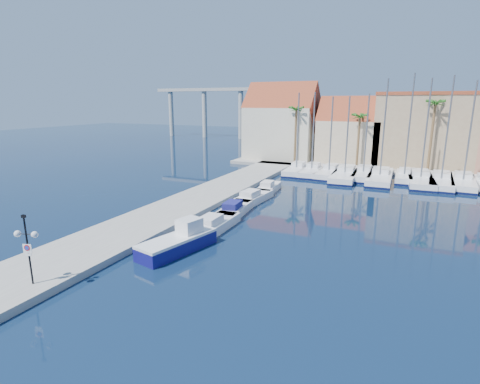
% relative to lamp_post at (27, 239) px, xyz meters
% --- Properties ---
extents(ground, '(260.00, 260.00, 0.00)m').
position_rel_lamp_post_xyz_m(ground, '(7.36, 5.40, -3.19)').
color(ground, black).
rests_on(ground, ground).
extents(quay_west, '(6.00, 77.00, 0.50)m').
position_rel_lamp_post_xyz_m(quay_west, '(-1.64, 18.90, -2.94)').
color(quay_west, gray).
rests_on(quay_west, ground).
extents(shore_north, '(54.00, 16.00, 0.50)m').
position_rel_lamp_post_xyz_m(shore_north, '(17.36, 53.40, -2.94)').
color(shore_north, gray).
rests_on(shore_north, ground).
extents(lamp_post, '(1.35, 0.67, 4.10)m').
position_rel_lamp_post_xyz_m(lamp_post, '(0.00, 0.00, 0.00)').
color(lamp_post, black).
rests_on(lamp_post, quay_west).
extents(fishing_boat, '(3.44, 6.50, 2.17)m').
position_rel_lamp_post_xyz_m(fishing_boat, '(4.19, 8.55, -2.47)').
color(fishing_boat, navy).
rests_on(fishing_boat, ground).
extents(motorboat_west_0, '(2.03, 6.33, 1.40)m').
position_rel_lamp_post_xyz_m(motorboat_west_0, '(4.35, 13.43, -2.69)').
color(motorboat_west_0, white).
rests_on(motorboat_west_0, ground).
extents(motorboat_west_1, '(2.40, 6.10, 1.40)m').
position_rel_lamp_post_xyz_m(motorboat_west_1, '(3.99, 18.30, -2.69)').
color(motorboat_west_1, white).
rests_on(motorboat_west_1, ground).
extents(motorboat_west_2, '(2.54, 6.47, 1.40)m').
position_rel_lamp_post_xyz_m(motorboat_west_2, '(3.81, 23.24, -2.69)').
color(motorboat_west_2, white).
rests_on(motorboat_west_2, ground).
extents(motorboat_west_3, '(2.26, 5.75, 1.40)m').
position_rel_lamp_post_xyz_m(motorboat_west_3, '(3.75, 28.33, -2.69)').
color(motorboat_west_3, white).
rests_on(motorboat_west_3, ground).
extents(sailboat_0, '(2.81, 9.34, 11.79)m').
position_rel_lamp_post_xyz_m(sailboat_0, '(3.53, 41.49, -2.61)').
color(sailboat_0, white).
rests_on(sailboat_0, ground).
extents(sailboat_1, '(2.80, 9.40, 11.86)m').
position_rel_lamp_post_xyz_m(sailboat_1, '(5.84, 41.46, -2.61)').
color(sailboat_1, white).
rests_on(sailboat_1, ground).
extents(sailboat_2, '(2.98, 9.49, 11.24)m').
position_rel_lamp_post_xyz_m(sailboat_2, '(8.46, 41.29, -2.62)').
color(sailboat_2, white).
rests_on(sailboat_2, ground).
extents(sailboat_3, '(3.64, 12.02, 11.28)m').
position_rel_lamp_post_xyz_m(sailboat_3, '(10.76, 40.68, -2.64)').
color(sailboat_3, white).
rests_on(sailboat_3, ground).
extents(sailboat_4, '(2.60, 9.63, 11.63)m').
position_rel_lamp_post_xyz_m(sailboat_4, '(13.09, 41.97, -2.62)').
color(sailboat_4, white).
rests_on(sailboat_4, ground).
extents(sailboat_5, '(3.24, 11.61, 13.44)m').
position_rel_lamp_post_xyz_m(sailboat_5, '(15.38, 40.81, -2.62)').
color(sailboat_5, white).
rests_on(sailboat_5, ground).
extents(sailboat_6, '(2.23, 8.18, 14.15)m').
position_rel_lamp_post_xyz_m(sailboat_6, '(18.38, 42.31, -2.54)').
color(sailboat_6, white).
rests_on(sailboat_6, ground).
extents(sailboat_7, '(3.71, 11.79, 13.41)m').
position_rel_lamp_post_xyz_m(sailboat_7, '(20.36, 41.35, -2.62)').
color(sailboat_7, white).
rests_on(sailboat_7, ground).
extents(sailboat_8, '(3.28, 10.92, 13.67)m').
position_rel_lamp_post_xyz_m(sailboat_8, '(22.78, 41.15, -2.61)').
color(sailboat_8, white).
rests_on(sailboat_8, ground).
extents(sailboat_9, '(3.53, 10.80, 13.06)m').
position_rel_lamp_post_xyz_m(sailboat_9, '(25.29, 41.62, -2.61)').
color(sailboat_9, white).
rests_on(sailboat_9, ground).
extents(building_0, '(12.30, 9.00, 13.50)m').
position_rel_lamp_post_xyz_m(building_0, '(-2.64, 52.40, 3.33)').
color(building_0, beige).
rests_on(building_0, shore_north).
extents(building_1, '(10.30, 8.00, 11.00)m').
position_rel_lamp_post_xyz_m(building_1, '(9.36, 52.40, 2.10)').
color(building_1, tan).
rests_on(building_1, shore_north).
extents(building_2, '(14.20, 10.20, 11.50)m').
position_rel_lamp_post_xyz_m(building_2, '(20.36, 53.40, 3.06)').
color(building_2, '#9F8362').
rests_on(building_2, shore_north).
extents(palm_0, '(2.60, 2.60, 10.15)m').
position_rel_lamp_post_xyz_m(palm_0, '(1.36, 47.40, 5.89)').
color(palm_0, brown).
rests_on(palm_0, shore_north).
extents(palm_1, '(2.60, 2.60, 9.15)m').
position_rel_lamp_post_xyz_m(palm_1, '(11.36, 47.40, 4.94)').
color(palm_1, brown).
rests_on(palm_1, shore_north).
extents(palm_2, '(2.60, 2.60, 11.15)m').
position_rel_lamp_post_xyz_m(palm_2, '(21.36, 47.40, 6.82)').
color(palm_2, brown).
rests_on(palm_2, shore_north).
extents(viaduct, '(48.00, 2.20, 14.45)m').
position_rel_lamp_post_xyz_m(viaduct, '(-31.71, 87.40, 7.05)').
color(viaduct, '#9E9E99').
rests_on(viaduct, ground).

